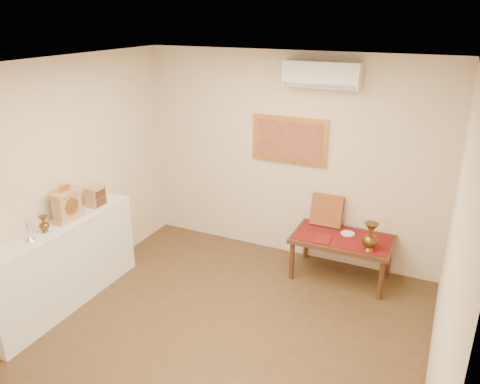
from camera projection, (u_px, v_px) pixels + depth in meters
The scene contains 18 objects.
floor at pixel (209, 348), 4.66m from camera, with size 4.50×4.50×0.00m, color brown.
ceiling at pixel (200, 70), 3.68m from camera, with size 4.50×4.50×0.00m, color white.
wall_back at pixel (289, 158), 6.07m from camera, with size 4.00×0.02×2.70m, color beige.
wall_left at pixel (40, 191), 4.96m from camera, with size 0.02×4.50×2.70m, color beige.
wall_right at pixel (447, 275), 3.38m from camera, with size 0.02×4.50×2.70m, color beige.
candlestick at pixel (28, 230), 4.66m from camera, with size 0.11×0.11×0.22m, color silver, non-canonical shape.
brass_urn_small at pixel (43, 222), 4.84m from camera, with size 0.10×0.10×0.23m, color brown, non-canonical shape.
table_cloth at pixel (343, 237), 5.71m from camera, with size 1.14×0.59×0.01m, color maroon.
brass_urn_tall at pixel (371, 234), 5.32m from camera, with size 0.18×0.18×0.41m, color brown, non-canonical shape.
plate at pixel (348, 234), 5.78m from camera, with size 0.17×0.17×0.01m, color silver.
menu at pixel (323, 239), 5.64m from camera, with size 0.18×0.25×0.01m, color maroon.
cushion at pixel (327, 210), 5.96m from camera, with size 0.40×0.10×0.40m, color maroon.
display_ledge at pixel (64, 265), 5.20m from camera, with size 0.37×2.02×0.98m.
mantel_clock at pixel (67, 205), 5.11m from camera, with size 0.17×0.36×0.41m.
wooden_chest at pixel (96, 196), 5.50m from camera, with size 0.16×0.21×0.24m.
low_table at pixel (342, 242), 5.73m from camera, with size 1.20×0.70×0.55m.
painting at pixel (289, 140), 5.96m from camera, with size 1.00×0.06×0.60m.
ac_unit at pixel (322, 74), 5.40m from camera, with size 0.90×0.25×0.30m.
Camera 1 is at (1.88, -3.29, 3.14)m, focal length 35.00 mm.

